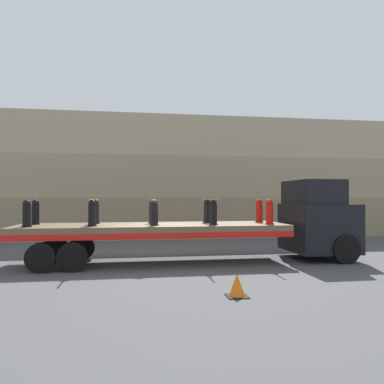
{
  "coord_description": "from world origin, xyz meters",
  "views": [
    {
      "loc": [
        -0.73,
        -13.33,
        2.34
      ],
      "look_at": [
        1.39,
        0.0,
        2.52
      ],
      "focal_mm": 35.0,
      "sensor_mm": 36.0,
      "label": 1
    }
  ],
  "objects_px": {
    "truck_cab": "(319,220)",
    "fire_hydrant_black_near_2": "(154,213)",
    "fire_hydrant_black_far_1": "(95,212)",
    "fire_hydrant_black_far_3": "(207,211)",
    "fire_hydrant_black_near_0": "(27,214)",
    "traffic_cone": "(237,285)",
    "flatbed_trailer": "(138,231)",
    "fire_hydrant_red_near_4": "(269,212)",
    "fire_hydrant_black_near_1": "(92,213)",
    "fire_hydrant_red_far_4": "(259,211)",
    "fire_hydrant_black_far_0": "(35,212)",
    "fire_hydrant_black_far_2": "(153,212)",
    "fire_hydrant_black_near_3": "(213,212)"
  },
  "relations": [
    {
      "from": "flatbed_trailer",
      "to": "fire_hydrant_black_far_3",
      "type": "relative_size",
      "value": 10.64
    },
    {
      "from": "traffic_cone",
      "to": "fire_hydrant_black_near_1",
      "type": "bearing_deg",
      "value": 131.46
    },
    {
      "from": "fire_hydrant_red_far_4",
      "to": "traffic_cone",
      "type": "xyz_separation_m",
      "value": [
        -2.41,
        -5.36,
        -1.54
      ]
    },
    {
      "from": "fire_hydrant_black_far_1",
      "to": "fire_hydrant_black_near_3",
      "type": "relative_size",
      "value": 1.0
    },
    {
      "from": "fire_hydrant_black_near_1",
      "to": "fire_hydrant_red_far_4",
      "type": "xyz_separation_m",
      "value": [
        6.17,
        1.11,
        0.0
      ]
    },
    {
      "from": "fire_hydrant_black_far_0",
      "to": "fire_hydrant_red_far_4",
      "type": "xyz_separation_m",
      "value": [
        8.23,
        0.0,
        0.0
      ]
    },
    {
      "from": "fire_hydrant_black_far_0",
      "to": "fire_hydrant_black_near_1",
      "type": "height_order",
      "value": "same"
    },
    {
      "from": "flatbed_trailer",
      "to": "fire_hydrant_black_near_0",
      "type": "height_order",
      "value": "fire_hydrant_black_near_0"
    },
    {
      "from": "traffic_cone",
      "to": "flatbed_trailer",
      "type": "bearing_deg",
      "value": 114.94
    },
    {
      "from": "fire_hydrant_black_far_1",
      "to": "traffic_cone",
      "type": "relative_size",
      "value": 1.64
    },
    {
      "from": "fire_hydrant_black_far_3",
      "to": "fire_hydrant_red_near_4",
      "type": "bearing_deg",
      "value": -28.27
    },
    {
      "from": "fire_hydrant_black_near_1",
      "to": "fire_hydrant_black_near_3",
      "type": "xyz_separation_m",
      "value": [
        4.11,
        0.0,
        0.0
      ]
    },
    {
      "from": "fire_hydrant_black_far_0",
      "to": "fire_hydrant_black_far_3",
      "type": "bearing_deg",
      "value": 0.0
    },
    {
      "from": "flatbed_trailer",
      "to": "fire_hydrant_black_far_2",
      "type": "xyz_separation_m",
      "value": [
        0.54,
        0.55,
        0.68
      ]
    },
    {
      "from": "fire_hydrant_black_far_1",
      "to": "fire_hydrant_black_near_3",
      "type": "xyz_separation_m",
      "value": [
        4.11,
        -1.11,
        0.0
      ]
    },
    {
      "from": "fire_hydrant_black_far_0",
      "to": "fire_hydrant_black_near_1",
      "type": "xyz_separation_m",
      "value": [
        2.06,
        -1.11,
        0.0
      ]
    },
    {
      "from": "fire_hydrant_black_near_1",
      "to": "fire_hydrant_black_near_2",
      "type": "height_order",
      "value": "same"
    },
    {
      "from": "flatbed_trailer",
      "to": "fire_hydrant_black_far_1",
      "type": "xyz_separation_m",
      "value": [
        -1.52,
        0.55,
        0.68
      ]
    },
    {
      "from": "fire_hydrant_black_far_2",
      "to": "fire_hydrant_black_near_2",
      "type": "bearing_deg",
      "value": -90.0
    },
    {
      "from": "fire_hydrant_black_far_3",
      "to": "fire_hydrant_black_near_3",
      "type": "bearing_deg",
      "value": -90.0
    },
    {
      "from": "fire_hydrant_black_near_1",
      "to": "fire_hydrant_red_far_4",
      "type": "bearing_deg",
      "value": 10.16
    },
    {
      "from": "fire_hydrant_black_near_0",
      "to": "traffic_cone",
      "type": "bearing_deg",
      "value": -36.18
    },
    {
      "from": "fire_hydrant_black_near_3",
      "to": "fire_hydrant_red_near_4",
      "type": "height_order",
      "value": "same"
    },
    {
      "from": "fire_hydrant_red_far_4",
      "to": "fire_hydrant_black_far_3",
      "type": "bearing_deg",
      "value": 180.0
    },
    {
      "from": "fire_hydrant_black_far_1",
      "to": "fire_hydrant_red_near_4",
      "type": "distance_m",
      "value": 6.27
    },
    {
      "from": "truck_cab",
      "to": "fire_hydrant_black_near_0",
      "type": "relative_size",
      "value": 3.36
    },
    {
      "from": "fire_hydrant_black_near_2",
      "to": "fire_hydrant_red_near_4",
      "type": "distance_m",
      "value": 4.11
    },
    {
      "from": "fire_hydrant_black_far_1",
      "to": "fire_hydrant_black_far_3",
      "type": "distance_m",
      "value": 4.11
    },
    {
      "from": "fire_hydrant_black_near_0",
      "to": "fire_hydrant_black_far_1",
      "type": "distance_m",
      "value": 2.34
    },
    {
      "from": "fire_hydrant_black_near_1",
      "to": "fire_hydrant_black_near_3",
      "type": "bearing_deg",
      "value": 0.0
    },
    {
      "from": "fire_hydrant_black_near_2",
      "to": "fire_hydrant_red_far_4",
      "type": "distance_m",
      "value": 4.26
    },
    {
      "from": "fire_hydrant_black_near_2",
      "to": "fire_hydrant_black_far_2",
      "type": "height_order",
      "value": "same"
    },
    {
      "from": "fire_hydrant_black_far_2",
      "to": "traffic_cone",
      "type": "height_order",
      "value": "fire_hydrant_black_far_2"
    },
    {
      "from": "fire_hydrant_black_far_1",
      "to": "fire_hydrant_black_near_2",
      "type": "height_order",
      "value": "same"
    },
    {
      "from": "truck_cab",
      "to": "fire_hydrant_black_near_2",
      "type": "bearing_deg",
      "value": -174.99
    },
    {
      "from": "fire_hydrant_black_near_3",
      "to": "fire_hydrant_red_far_4",
      "type": "xyz_separation_m",
      "value": [
        2.06,
        1.11,
        0.0
      ]
    },
    {
      "from": "traffic_cone",
      "to": "fire_hydrant_black_far_1",
      "type": "bearing_deg",
      "value": 125.03
    },
    {
      "from": "fire_hydrant_black_near_0",
      "to": "fire_hydrant_black_far_0",
      "type": "distance_m",
      "value": 1.11
    },
    {
      "from": "fire_hydrant_black_near_0",
      "to": "fire_hydrant_black_far_0",
      "type": "height_order",
      "value": "same"
    },
    {
      "from": "truck_cab",
      "to": "fire_hydrant_black_far_3",
      "type": "distance_m",
      "value": 4.3
    },
    {
      "from": "fire_hydrant_red_far_4",
      "to": "traffic_cone",
      "type": "relative_size",
      "value": 1.64
    },
    {
      "from": "truck_cab",
      "to": "traffic_cone",
      "type": "distance_m",
      "value": 6.77
    },
    {
      "from": "fire_hydrant_red_near_4",
      "to": "traffic_cone",
      "type": "xyz_separation_m",
      "value": [
        -2.41,
        -4.25,
        -1.54
      ]
    },
    {
      "from": "flatbed_trailer",
      "to": "fire_hydrant_black_far_0",
      "type": "relative_size",
      "value": 10.64
    },
    {
      "from": "fire_hydrant_black_far_3",
      "to": "fire_hydrant_red_far_4",
      "type": "bearing_deg",
      "value": 0.0
    },
    {
      "from": "fire_hydrant_black_far_2",
      "to": "fire_hydrant_black_far_3",
      "type": "height_order",
      "value": "same"
    },
    {
      "from": "fire_hydrant_black_near_3",
      "to": "fire_hydrant_red_far_4",
      "type": "distance_m",
      "value": 2.34
    },
    {
      "from": "flatbed_trailer",
      "to": "fire_hydrant_black_far_0",
      "type": "bearing_deg",
      "value": 171.21
    },
    {
      "from": "fire_hydrant_black_far_2",
      "to": "fire_hydrant_red_near_4",
      "type": "height_order",
      "value": "same"
    },
    {
      "from": "fire_hydrant_black_far_0",
      "to": "fire_hydrant_red_far_4",
      "type": "bearing_deg",
      "value": 0.0
    }
  ]
}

